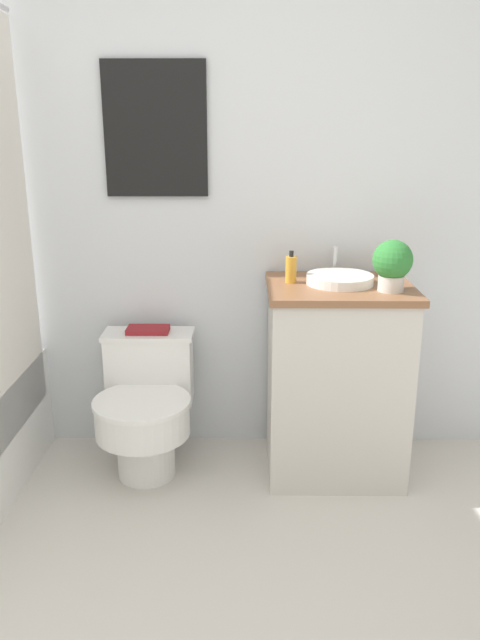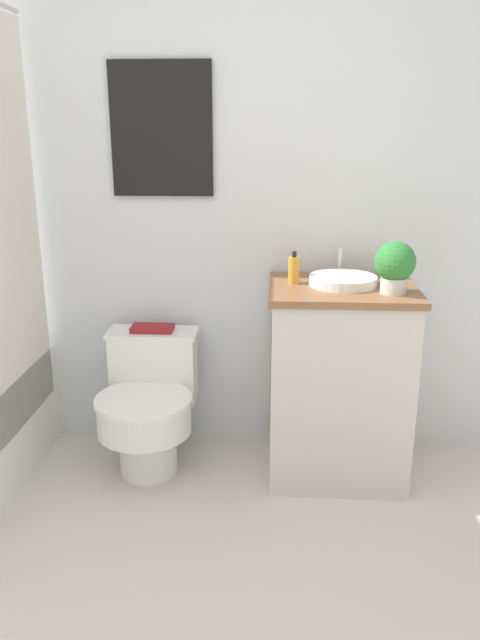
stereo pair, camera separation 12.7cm
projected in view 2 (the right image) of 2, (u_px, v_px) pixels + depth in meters
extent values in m
cube|color=silver|center=(159.00, 187.00, 2.84)|extent=(3.28, 0.05, 2.50)
cube|color=black|center=(161.00, 129.00, 2.73)|extent=(0.45, 0.02, 0.57)
cube|color=silver|center=(161.00, 129.00, 2.73)|extent=(0.42, 0.01, 0.54)
cylinder|color=white|center=(148.00, 449.00, 2.83)|extent=(0.26, 0.26, 0.23)
cylinder|color=white|center=(144.00, 417.00, 2.73)|extent=(0.41, 0.41, 0.14)
cylinder|color=white|center=(143.00, 400.00, 2.70)|extent=(0.42, 0.42, 0.02)
cube|color=white|center=(154.00, 367.00, 2.93)|extent=(0.39, 0.18, 0.32)
cube|color=white|center=(153.00, 333.00, 2.88)|extent=(0.41, 0.19, 0.02)
cube|color=beige|center=(338.00, 385.00, 2.76)|extent=(0.59, 0.48, 0.84)
cube|color=brown|center=(343.00, 290.00, 2.63)|extent=(0.62, 0.51, 0.03)
cylinder|color=white|center=(343.00, 280.00, 2.64)|extent=(0.29, 0.29, 0.04)
cylinder|color=silver|center=(340.00, 262.00, 2.78)|extent=(0.02, 0.02, 0.13)
cylinder|color=gold|center=(294.00, 270.00, 2.66)|extent=(0.05, 0.05, 0.11)
cylinder|color=black|center=(294.00, 254.00, 2.64)|extent=(0.02, 0.02, 0.02)
cylinder|color=beige|center=(394.00, 285.00, 2.50)|extent=(0.10, 0.10, 0.07)
sphere|color=#2D7A33|center=(395.00, 262.00, 2.48)|extent=(0.16, 0.16, 0.16)
cube|color=maroon|center=(152.00, 328.00, 2.87)|extent=(0.19, 0.11, 0.02)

